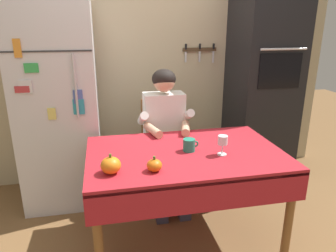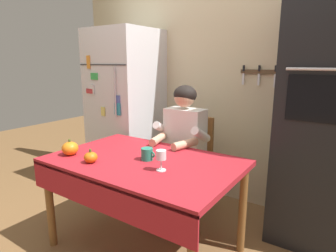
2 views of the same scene
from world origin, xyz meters
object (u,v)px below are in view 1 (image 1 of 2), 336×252
at_px(refrigerator, 59,107).
at_px(wine_glass, 223,141).
at_px(wall_oven, 262,82).
at_px(pumpkin_medium, 154,165).
at_px(dining_table, 186,163).
at_px(coffee_mug, 189,145).
at_px(chair_behind_person, 162,143).
at_px(pumpkin_large, 111,165).
at_px(seated_person, 165,127).

relative_size(refrigerator, wine_glass, 12.74).
bearing_deg(wall_oven, pumpkin_medium, -138.51).
bearing_deg(pumpkin_medium, dining_table, 42.18).
bearing_deg(coffee_mug, chair_behind_person, 94.49).
distance_m(refrigerator, dining_table, 1.32).
height_order(pumpkin_large, pumpkin_medium, pumpkin_large).
bearing_deg(pumpkin_medium, wall_oven, 41.49).
bearing_deg(pumpkin_large, seated_person, 58.35).
distance_m(coffee_mug, pumpkin_large, 0.62).
height_order(coffee_mug, wine_glass, wine_glass).
xyz_separation_m(dining_table, pumpkin_medium, (-0.27, -0.24, 0.12)).
distance_m(dining_table, chair_behind_person, 0.81).
xyz_separation_m(seated_person, wine_glass, (0.27, -0.69, 0.10)).
height_order(refrigerator, wine_glass, refrigerator).
xyz_separation_m(refrigerator, wine_glass, (1.19, -0.97, -0.06)).
bearing_deg(wine_glass, dining_table, 159.82).
bearing_deg(dining_table, chair_behind_person, 92.14).
relative_size(pumpkin_large, pumpkin_medium, 1.27).
bearing_deg(chair_behind_person, refrigerator, 174.39).
bearing_deg(coffee_mug, pumpkin_large, -156.66).
xyz_separation_m(refrigerator, wall_oven, (2.00, 0.04, 0.15)).
height_order(chair_behind_person, wine_glass, chair_behind_person).
bearing_deg(dining_table, coffee_mug, 41.60).
relative_size(chair_behind_person, wine_glass, 6.58).
xyz_separation_m(refrigerator, dining_table, (0.95, -0.88, -0.24)).
distance_m(wall_oven, chair_behind_person, 1.21).
distance_m(seated_person, pumpkin_medium, 0.88).
height_order(dining_table, pumpkin_medium, pumpkin_medium).
bearing_deg(wall_oven, chair_behind_person, -173.13).
relative_size(dining_table, pumpkin_medium, 13.95).
height_order(refrigerator, pumpkin_large, refrigerator).
relative_size(chair_behind_person, pumpkin_large, 7.29).
bearing_deg(pumpkin_medium, coffee_mug, 42.12).
bearing_deg(coffee_mug, seated_person, 95.95).
bearing_deg(chair_behind_person, pumpkin_large, -116.62).
xyz_separation_m(refrigerator, seated_person, (0.92, -0.28, -0.16)).
distance_m(dining_table, wine_glass, 0.31).
distance_m(coffee_mug, wine_glass, 0.24).
xyz_separation_m(refrigerator, pumpkin_medium, (0.68, -1.13, -0.12)).
relative_size(wine_glass, pumpkin_large, 1.11).
xyz_separation_m(chair_behind_person, wine_glass, (0.27, -0.88, 0.33)).
xyz_separation_m(wall_oven, pumpkin_large, (-1.59, -1.14, -0.26)).
bearing_deg(coffee_mug, wall_oven, 41.30).
height_order(seated_person, coffee_mug, seated_person).
bearing_deg(coffee_mug, wine_glass, -28.89).
bearing_deg(pumpkin_medium, seated_person, 74.20).
relative_size(coffee_mug, wine_glass, 0.81).
height_order(refrigerator, dining_table, refrigerator).
bearing_deg(pumpkin_medium, pumpkin_large, 174.18).
bearing_deg(seated_person, dining_table, -87.20).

